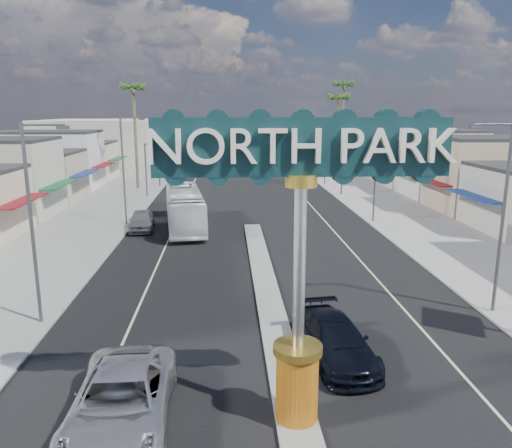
{
  "coord_description": "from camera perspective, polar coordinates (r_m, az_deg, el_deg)",
  "views": [
    {
      "loc": [
        -2.07,
        -11.7,
        9.49
      ],
      "look_at": [
        -0.66,
        12.15,
        4.04
      ],
      "focal_mm": 35.0,
      "sensor_mm": 36.0,
      "label": 1
    }
  ],
  "objects": [
    {
      "name": "ground",
      "position": [
        42.82,
        -0.53,
        0.04
      ],
      "size": [
        160.0,
        160.0,
        0.0
      ],
      "primitive_type": "plane",
      "color": "gray",
      "rests_on": "ground"
    },
    {
      "name": "road",
      "position": [
        42.82,
        -0.53,
        0.05
      ],
      "size": [
        20.0,
        120.0,
        0.01
      ],
      "primitive_type": "cube",
      "color": "black",
      "rests_on": "ground"
    },
    {
      "name": "median_island",
      "position": [
        27.45,
        1.16,
        -7.2
      ],
      "size": [
        1.3,
        30.0,
        0.16
      ],
      "primitive_type": "cube",
      "color": "gray",
      "rests_on": "ground"
    },
    {
      "name": "sidewalk_left",
      "position": [
        44.39,
        -18.89,
        -0.12
      ],
      "size": [
        8.0,
        120.0,
        0.12
      ],
      "primitive_type": "cube",
      "color": "gray",
      "rests_on": "ground"
    },
    {
      "name": "sidewalk_right",
      "position": [
        45.68,
        17.3,
        0.34
      ],
      "size": [
        8.0,
        120.0,
        0.12
      ],
      "primitive_type": "cube",
      "color": "gray",
      "rests_on": "ground"
    },
    {
      "name": "storefront_row_left",
      "position": [
        59.29,
        -25.18,
        5.35
      ],
      "size": [
        12.0,
        42.0,
        6.0
      ],
      "primitive_type": "cube",
      "color": "beige",
      "rests_on": "ground"
    },
    {
      "name": "storefront_row_right",
      "position": [
        60.94,
        22.09,
        5.8
      ],
      "size": [
        12.0,
        42.0,
        6.0
      ],
      "primitive_type": "cube",
      "color": "#B7B29E",
      "rests_on": "ground"
    },
    {
      "name": "backdrop_far_left",
      "position": [
        89.13,
        -16.49,
        8.8
      ],
      "size": [
        20.0,
        20.0,
        8.0
      ],
      "primitive_type": "cube",
      "color": "#B7B29E",
      "rests_on": "ground"
    },
    {
      "name": "backdrop_far_right",
      "position": [
        90.15,
        12.27,
        9.07
      ],
      "size": [
        20.0,
        20.0,
        8.0
      ],
      "primitive_type": "cube",
      "color": "beige",
      "rests_on": "ground"
    },
    {
      "name": "gateway_sign",
      "position": [
        14.29,
        5.06,
        -1.64
      ],
      "size": [
        8.2,
        1.5,
        9.15
      ],
      "color": "#BD4A0E",
      "rests_on": "median_island"
    },
    {
      "name": "traffic_signal_left",
      "position": [
        56.39,
        -10.7,
        7.32
      ],
      "size": [
        5.09,
        0.45,
        6.0
      ],
      "color": "#47474C",
      "rests_on": "ground"
    },
    {
      "name": "traffic_signal_right",
      "position": [
        57.06,
        8.08,
        7.48
      ],
      "size": [
        5.09,
        0.45,
        6.0
      ],
      "color": "#47474C",
      "rests_on": "ground"
    },
    {
      "name": "streetlight_l_near",
      "position": [
        23.67,
        -24.0,
        0.96
      ],
      "size": [
        2.03,
        0.22,
        9.0
      ],
      "color": "#47474C",
      "rests_on": "ground"
    },
    {
      "name": "streetlight_l_mid",
      "position": [
        42.76,
        -14.74,
        6.49
      ],
      "size": [
        2.03,
        0.22,
        9.0
      ],
      "color": "#47474C",
      "rests_on": "ground"
    },
    {
      "name": "streetlight_l_far",
      "position": [
        64.4,
        -10.96,
        8.68
      ],
      "size": [
        2.03,
        0.22,
        9.0
      ],
      "color": "#47474C",
      "rests_on": "ground"
    },
    {
      "name": "streetlight_r_near",
      "position": [
        25.43,
        26.14,
        1.51
      ],
      "size": [
        2.03,
        0.22,
        9.0
      ],
      "color": "#47474C",
      "rests_on": "ground"
    },
    {
      "name": "streetlight_r_mid",
      "position": [
        43.76,
        13.33,
        6.7
      ],
      "size": [
        2.03,
        0.22,
        9.0
      ],
      "color": "#47474C",
      "rests_on": "ground"
    },
    {
      "name": "streetlight_r_far",
      "position": [
        65.07,
        7.8,
        8.83
      ],
      "size": [
        2.03,
        0.22,
        9.0
      ],
      "color": "#47474C",
      "rests_on": "ground"
    },
    {
      "name": "palm_left_far",
      "position": [
        62.7,
        -13.86,
        14.32
      ],
      "size": [
        2.6,
        2.6,
        13.1
      ],
      "color": "brown",
      "rests_on": "ground"
    },
    {
      "name": "palm_right_mid",
      "position": [
        69.37,
        9.43,
        13.6
      ],
      "size": [
        2.6,
        2.6,
        12.1
      ],
      "color": "brown",
      "rests_on": "ground"
    },
    {
      "name": "palm_right_far",
      "position": [
        75.71,
        9.99,
        14.85
      ],
      "size": [
        2.6,
        2.6,
        14.1
      ],
      "color": "brown",
      "rests_on": "ground"
    },
    {
      "name": "suv_left",
      "position": [
        16.55,
        -15.14,
        -18.96
      ],
      "size": [
        3.1,
        6.46,
        1.78
      ],
      "primitive_type": "imported",
      "rotation": [
        0.0,
        0.0,
        0.02
      ],
      "color": "#B9B8BE",
      "rests_on": "ground"
    },
    {
      "name": "suv_right",
      "position": [
        20.08,
        9.04,
        -12.98
      ],
      "size": [
        2.92,
        5.72,
        1.59
      ],
      "primitive_type": "imported",
      "rotation": [
        0.0,
        0.0,
        0.13
      ],
      "color": "black",
      "rests_on": "ground"
    },
    {
      "name": "car_parked_left",
      "position": [
        41.37,
        -12.95,
        0.41
      ],
      "size": [
        2.39,
        4.94,
        1.63
      ],
      "primitive_type": "imported",
      "rotation": [
        0.0,
        0.0,
        0.1
      ],
      "color": "slate",
      "rests_on": "ground"
    },
    {
      "name": "city_bus",
      "position": [
        41.49,
        -8.17,
        1.81
      ],
      "size": [
        4.23,
        12.02,
        3.28
      ],
      "primitive_type": "imported",
      "rotation": [
        0.0,
        0.0,
        0.13
      ],
      "color": "white",
      "rests_on": "ground"
    }
  ]
}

